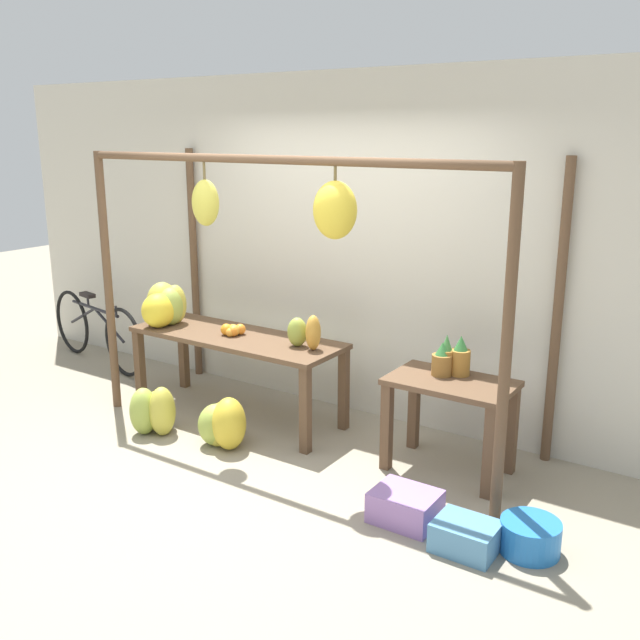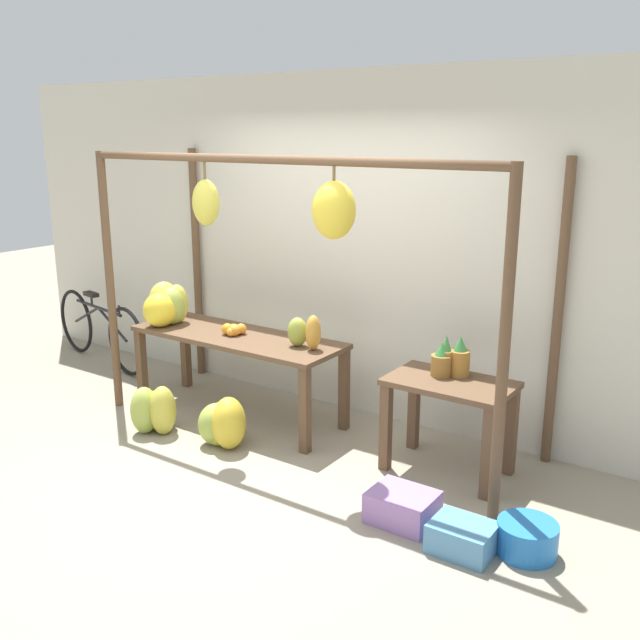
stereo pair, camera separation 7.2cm
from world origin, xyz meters
name	(u,v)px [view 2 (the right image)]	position (x,y,z in m)	size (l,w,h in m)	color
ground_plane	(232,477)	(0.00, 0.00, 0.00)	(20.00, 20.00, 0.00)	gray
shop_wall_back	(355,248)	(0.00, 1.59, 1.40)	(8.00, 0.08, 2.80)	beige
stall_awning	(298,245)	(0.08, 0.69, 1.55)	(3.50, 1.20, 2.18)	brown
display_table_main	(237,346)	(-0.69, 0.88, 0.61)	(1.86, 0.64, 0.71)	brown
display_table_side	(449,402)	(1.19, 0.93, 0.52)	(0.85, 0.53, 0.68)	brown
banana_pile_on_table	(167,305)	(-1.40, 0.79, 0.88)	(0.41, 0.47, 0.36)	#9EB247
orange_pile	(234,330)	(-0.70, 0.85, 0.76)	(0.18, 0.18, 0.10)	orange
pineapple_cluster	(450,360)	(1.13, 1.03, 0.79)	(0.24, 0.22, 0.29)	#A3702D
banana_pile_ground_left	(155,410)	(-1.01, 0.24, 0.18)	(0.40, 0.43, 0.40)	gold
banana_pile_ground_right	(222,424)	(-0.40, 0.36, 0.18)	(0.50, 0.40, 0.41)	gold
fruit_crate_white	(403,507)	(1.25, 0.16, 0.10)	(0.39, 0.32, 0.19)	#9970B7
blue_bucket	(527,538)	(2.00, 0.25, 0.10)	(0.34, 0.34, 0.19)	blue
parked_bicycle	(100,329)	(-2.79, 1.15, 0.36)	(1.73, 0.38, 0.73)	black
papaya_pile	(305,332)	(-0.01, 0.90, 0.84)	(0.33, 0.19, 0.27)	gold
fruit_crate_purple	(462,538)	(1.69, 0.07, 0.09)	(0.36, 0.29, 0.18)	#4C84B2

